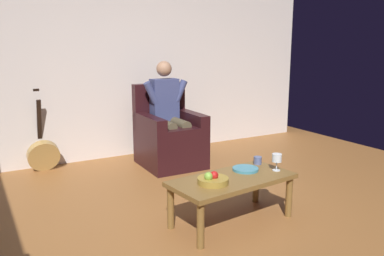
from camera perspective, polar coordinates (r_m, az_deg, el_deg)
The scene contains 10 objects.
ground_plane at distance 3.41m, azimuth 5.85°, elevation -14.87°, with size 6.87×6.87×0.00m, color #925C2E.
wall_back at distance 5.51m, azimuth -10.76°, elevation 9.48°, with size 6.12×0.06×2.63m, color silver.
armchair at distance 5.13m, azimuth -3.27°, elevation -1.40°, with size 0.72×0.79×1.02m.
person_seated at distance 5.05m, azimuth -3.28°, elevation 2.42°, with size 0.60×0.59×1.31m.
coffee_table at distance 3.51m, azimuth 5.70°, elevation -7.89°, with size 1.14×0.63×0.41m.
guitar at distance 5.23m, azimuth -20.28°, elevation -3.29°, with size 0.38×0.34×1.00m.
wine_glass_near at distance 3.70m, azimuth 11.90°, elevation -4.28°, with size 0.09×0.09×0.16m.
fruit_bowl at distance 3.32m, azimuth 2.94°, elevation -7.33°, with size 0.26×0.26×0.11m.
decorative_dish at distance 3.69m, azimuth 7.56°, elevation -5.78°, with size 0.23×0.23×0.02m, color teal.
candle_jar at distance 3.88m, azimuth 9.26°, elevation -4.54°, with size 0.08×0.08×0.07m, color slate.
Camera 1 is at (1.78, 2.47, 1.54)m, focal length 37.74 mm.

